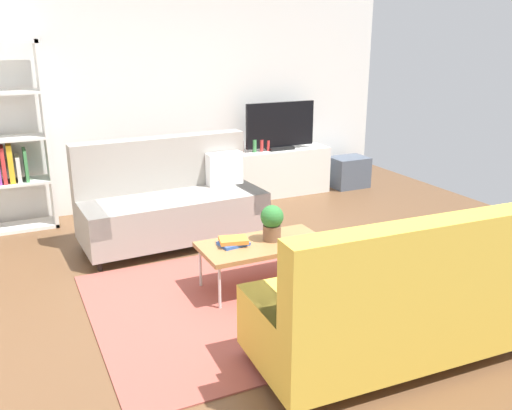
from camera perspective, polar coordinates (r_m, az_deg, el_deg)
The scene contains 16 objects.
ground_plane at distance 4.98m, azimuth -0.50°, elevation -8.25°, with size 7.68×7.68×0.00m, color brown.
wall_far at distance 7.16m, azimuth -10.17°, elevation 11.54°, with size 6.40×0.12×2.90m, color white.
area_rug at distance 4.75m, azimuth 1.21°, elevation -9.48°, with size 2.90×2.20×0.01m, color #9E4C42.
couch_beige at distance 5.89m, azimuth -8.80°, elevation 0.29°, with size 1.94×0.93×1.10m.
couch_green at distance 3.81m, azimuth 14.20°, elevation -9.95°, with size 1.93×0.92×1.10m.
coffee_table at distance 4.78m, azimuth 0.71°, elevation -4.24°, with size 1.10×0.56×0.42m.
tv_console at distance 7.61m, azimuth 2.41°, elevation 3.49°, with size 1.40×0.44×0.64m, color silver.
tv at distance 7.46m, azimuth 2.54°, elevation 8.17°, with size 1.00×0.20×0.64m.
storage_trunk at distance 8.11m, azimuth 9.65°, elevation 3.41°, with size 0.52×0.40×0.44m, color #4C5666.
potted_plant at distance 4.77m, azimuth 1.68°, elevation -1.72°, with size 0.20×0.20×0.32m.
table_book_0 at distance 4.72m, azimuth -2.37°, elevation -4.03°, with size 0.24×0.18×0.03m, color #3359B2.
table_book_1 at distance 4.70m, azimuth -2.38°, elevation -3.68°, with size 0.24×0.18×0.04m, color orange.
vase_0 at distance 7.32m, azimuth -1.79°, elevation 6.11°, with size 0.13×0.13×0.15m, color #B24C4C.
bottle_0 at distance 7.31m, azimuth -0.16°, elevation 6.18°, with size 0.05×0.05×0.17m, color #3F8C4C.
bottle_1 at distance 7.36m, azimuth 0.58°, elevation 6.21°, with size 0.05×0.05×0.16m, color red.
bottle_2 at distance 7.40m, azimuth 1.28°, elevation 6.21°, with size 0.04×0.04×0.14m, color red.
Camera 1 is at (-1.87, -4.07, 2.17)m, focal length 38.35 mm.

